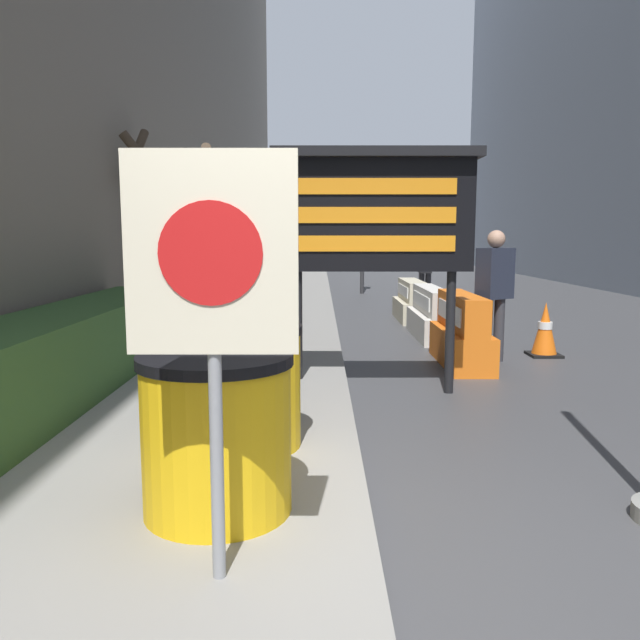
{
  "coord_description": "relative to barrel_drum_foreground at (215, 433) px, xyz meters",
  "views": [
    {
      "loc": [
        -0.29,
        -2.96,
        1.7
      ],
      "look_at": [
        -0.26,
        4.95,
        0.63
      ],
      "focal_mm": 35.0,
      "sensor_mm": 36.0,
      "label": 1
    }
  ],
  "objects": [
    {
      "name": "traffic_cone_near",
      "position": [
        3.77,
        5.38,
        -0.23
      ],
      "size": [
        0.43,
        0.43,
        0.77
      ],
      "color": "black",
      "rests_on": "ground_plane"
    },
    {
      "name": "barrel_drum_foreground",
      "position": [
        0.0,
        0.0,
        0.0
      ],
      "size": [
        0.86,
        0.86,
        0.9
      ],
      "color": "yellow",
      "rests_on": "sidewalk_left"
    },
    {
      "name": "pedestrian_passerby",
      "position": [
        2.93,
        5.02,
        0.44
      ],
      "size": [
        0.54,
        0.48,
        1.77
      ],
      "rotation": [
        0.0,
        0.0,
        3.71
      ],
      "color": "#333338",
      "rests_on": "ground_plane"
    },
    {
      "name": "ground_plane",
      "position": [
        0.87,
        -0.4,
        -0.61
      ],
      "size": [
        120.0,
        120.0,
        0.0
      ],
      "primitive_type": "plane",
      "color": "#3F3F42"
    },
    {
      "name": "message_board",
      "position": [
        1.16,
        3.27,
        1.32
      ],
      "size": [
        2.17,
        0.36,
        2.6
      ],
      "color": "black",
      "rests_on": "ground_plane"
    },
    {
      "name": "pedestrian_worker",
      "position": [
        3.05,
        11.32,
        0.42
      ],
      "size": [
        0.3,
        0.47,
        1.73
      ],
      "rotation": [
        0.0,
        0.0,
        1.52
      ],
      "color": "#333338",
      "rests_on": "ground_plane"
    },
    {
      "name": "sidewalk_left",
      "position": [
        -0.83,
        -0.4,
        -0.53
      ],
      "size": [
        3.4,
        56.0,
        0.16
      ],
      "color": "gray",
      "rests_on": "ground_plane"
    },
    {
      "name": "jersey_barrier_white",
      "position": [
        2.44,
        7.02,
        -0.24
      ],
      "size": [
        0.55,
        1.99,
        0.84
      ],
      "color": "silver",
      "rests_on": "ground_plane"
    },
    {
      "name": "barrel_drum_middle",
      "position": [
        0.02,
        1.11,
        0.0
      ],
      "size": [
        0.86,
        0.86,
        0.9
      ],
      "color": "yellow",
      "rests_on": "sidewalk_left"
    },
    {
      "name": "warning_sign",
      "position": [
        0.12,
        -0.72,
        0.89
      ],
      "size": [
        0.73,
        0.08,
        1.9
      ],
      "color": "gray",
      "rests_on": "sidewalk_left"
    },
    {
      "name": "jersey_barrier_orange_near",
      "position": [
        2.44,
        4.78,
        -0.19
      ],
      "size": [
        0.54,
        1.72,
        0.94
      ],
      "color": "orange",
      "rests_on": "ground_plane"
    },
    {
      "name": "traffic_light_near_curb",
      "position": [
        1.83,
        15.05,
        2.21
      ],
      "size": [
        0.28,
        0.44,
        3.89
      ],
      "color": "#2D2D30",
      "rests_on": "ground_plane"
    },
    {
      "name": "jersey_barrier_cream",
      "position": [
        2.44,
        9.22,
        -0.25
      ],
      "size": [
        0.59,
        1.76,
        0.81
      ],
      "color": "beige",
      "rests_on": "ground_plane"
    },
    {
      "name": "bare_tree",
      "position": [
        -1.91,
        6.69,
        1.13
      ],
      "size": [
        1.47,
        1.67,
        3.28
      ],
      "color": "#4C3D2D",
      "rests_on": "sidewalk_left"
    },
    {
      "name": "hedge_strip",
      "position": [
        -1.93,
        2.61,
        -0.05
      ],
      "size": [
        0.9,
        6.21,
        0.81
      ],
      "color": "#335628",
      "rests_on": "sidewalk_left"
    }
  ]
}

